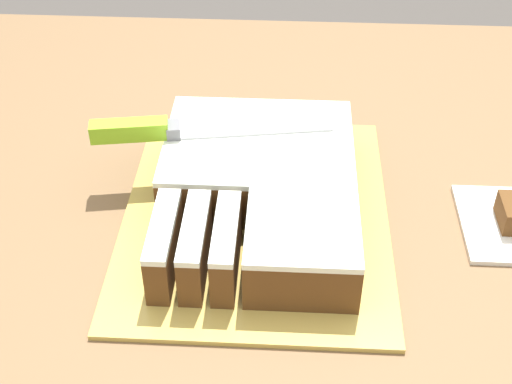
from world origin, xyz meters
The scene contains 3 objects.
cake_board centered at (-0.01, 0.03, 0.95)m, with size 0.31×0.38×0.01m.
cake centered at (-0.01, 0.03, 0.98)m, with size 0.22×0.30×0.06m.
knife centered at (-0.13, 0.09, 1.02)m, with size 0.29×0.07×0.02m.
Camera 1 is at (0.02, -0.60, 1.49)m, focal length 50.00 mm.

